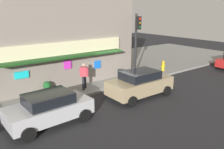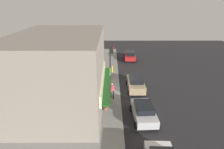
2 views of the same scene
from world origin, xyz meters
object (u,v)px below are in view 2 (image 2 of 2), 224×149
(parked_car_red, at_px, (130,55))
(parked_car_tan, at_px, (136,83))
(pedestrian, at_px, (112,90))
(trash_can, at_px, (111,82))
(parked_car_silver, at_px, (144,111))
(fire_hydrant, at_px, (112,69))
(potted_plant_by_doorway, at_px, (105,106))
(traffic_light, at_px, (111,58))

(parked_car_red, bearing_deg, parked_car_tan, 177.98)
(parked_car_tan, bearing_deg, pedestrian, 129.00)
(trash_can, xyz_separation_m, parked_car_tan, (-0.96, -3.05, 0.29))
(trash_can, height_order, parked_car_tan, parked_car_tan)
(parked_car_red, distance_m, parked_car_silver, 17.95)
(fire_hydrant, height_order, potted_plant_by_doorway, fire_hydrant)
(potted_plant_by_doorway, bearing_deg, parked_car_tan, -37.63)
(fire_hydrant, xyz_separation_m, pedestrian, (-7.91, 0.02, 0.55))
(fire_hydrant, relative_size, pedestrian, 0.51)
(potted_plant_by_doorway, distance_m, parked_car_silver, 3.82)
(trash_can, relative_size, potted_plant_by_doorway, 1.01)
(fire_hydrant, bearing_deg, potted_plant_by_doorway, 176.00)
(pedestrian, xyz_separation_m, parked_car_red, (14.34, -3.32, -0.34))
(pedestrian, relative_size, parked_car_tan, 0.42)
(traffic_light, bearing_deg, pedestrian, -178.56)
(fire_hydrant, relative_size, parked_car_silver, 0.22)
(parked_car_tan, bearing_deg, parked_car_silver, 179.92)
(pedestrian, bearing_deg, trash_can, 2.66)
(parked_car_silver, distance_m, parked_car_tan, 5.96)
(potted_plant_by_doorway, xyz_separation_m, parked_car_tan, (4.66, -3.59, 0.29))
(trash_can, bearing_deg, parked_car_tan, -107.40)
(potted_plant_by_doorway, height_order, parked_car_tan, parked_car_tan)
(traffic_light, height_order, fire_hydrant, traffic_light)
(fire_hydrant, bearing_deg, parked_car_red, -27.18)
(fire_hydrant, bearing_deg, parked_car_silver, -166.01)
(pedestrian, bearing_deg, traffic_light, 1.44)
(traffic_light, xyz_separation_m, pedestrian, (-4.80, -0.12, -2.15))
(potted_plant_by_doorway, relative_size, parked_car_red, 0.19)
(pedestrian, bearing_deg, parked_car_tan, -51.00)
(fire_hydrant, relative_size, parked_car_tan, 0.22)
(parked_car_silver, bearing_deg, parked_car_tan, -0.08)
(traffic_light, bearing_deg, potted_plant_by_doorway, 175.40)
(traffic_light, distance_m, pedestrian, 5.26)
(fire_hydrant, height_order, parked_car_silver, parked_car_silver)
(traffic_light, height_order, potted_plant_by_doorway, traffic_light)
(fire_hydrant, height_order, parked_car_red, parked_car_red)
(traffic_light, relative_size, parked_car_silver, 1.21)
(parked_car_red, bearing_deg, traffic_light, 160.15)
(trash_can, bearing_deg, parked_car_silver, -156.23)
(potted_plant_by_doorway, relative_size, parked_car_tan, 0.19)
(trash_can, height_order, pedestrian, pedestrian)
(traffic_light, height_order, parked_car_silver, traffic_light)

